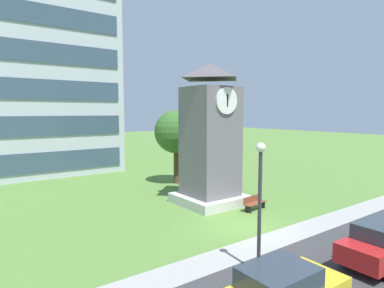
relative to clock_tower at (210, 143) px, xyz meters
The scene contains 8 objects.
ground_plane 6.24m from the clock_tower, 108.33° to the right, with size 160.00×160.00×0.00m, color #567F38.
street_asphalt 11.92m from the clock_tower, 97.65° to the right, with size 120.00×7.20×0.01m, color #38383A.
kerb_strip 7.98m from the clock_tower, 102.54° to the right, with size 120.00×1.60×0.01m, color #9E9E99.
office_building 23.55m from the clock_tower, 108.39° to the left, with size 15.51×13.56×22.40m.
clock_tower is the anchor object (origin of this frame).
park_bench 4.72m from the clock_tower, 65.92° to the right, with size 1.85×0.74×0.88m.
street_lamp 9.71m from the clock_tower, 118.50° to the right, with size 0.36×0.36×4.95m.
tree_near_tower 6.69m from the clock_tower, 76.08° to the left, with size 3.62×3.62×6.21m.
Camera 1 is at (-12.28, -12.19, 6.08)m, focal length 31.05 mm.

